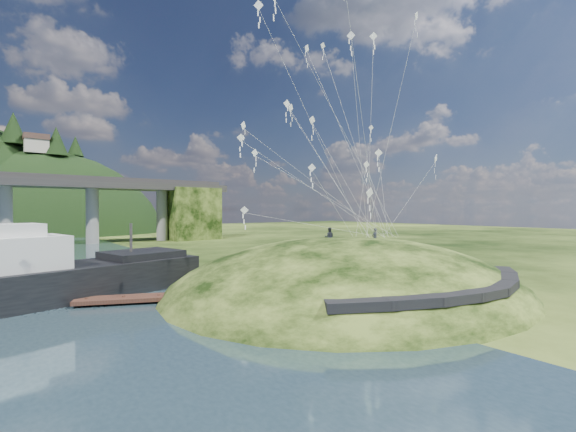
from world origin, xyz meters
TOP-DOWN VIEW (x-y plane):
  - ground at (0.00, 0.00)m, footprint 320.00×320.00m
  - grass_hill at (8.00, 2.00)m, footprint 36.00×32.00m
  - footpath at (7.46, -9.74)m, footprint 22.29×5.84m
  - work_barge at (-14.88, 13.85)m, footprint 25.15×11.60m
  - wooden_dock at (-7.80, 8.18)m, footprint 12.42×7.01m
  - kite_flyers at (8.16, 2.60)m, footprint 4.07×3.77m
  - kite_swarm at (6.00, 3.26)m, footprint 20.24×16.13m

SIDE VIEW (x-z plane):
  - grass_hill at x=8.00m, z-range -8.00..5.00m
  - ground at x=0.00m, z-range 0.00..0.00m
  - wooden_dock at x=-7.80m, z-range -0.05..0.85m
  - footpath at x=7.46m, z-range 1.67..2.50m
  - work_barge at x=-14.88m, z-range -2.12..6.38m
  - kite_flyers at x=8.16m, z-range 4.93..6.83m
  - kite_swarm at x=6.00m, z-range 6.69..27.26m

